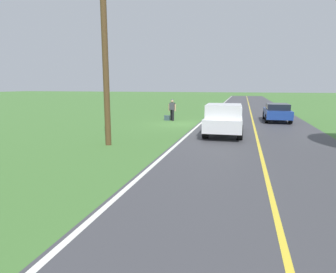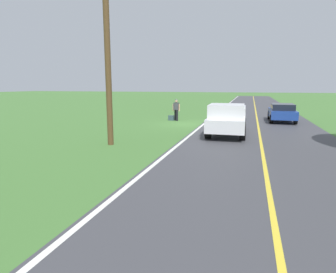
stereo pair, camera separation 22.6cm
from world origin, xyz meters
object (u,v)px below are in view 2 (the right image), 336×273
(sedan_near_oncoming, at_px, (282,112))
(utility_pole_roadside, at_px, (107,50))
(hitchhiker_walking, at_px, (176,109))
(pickup_truck_passing, at_px, (227,118))
(suitcase_carried, at_px, (171,118))

(sedan_near_oncoming, bearing_deg, utility_pole_roadside, 53.21)
(hitchhiker_walking, distance_m, pickup_truck_passing, 7.36)
(suitcase_carried, height_order, sedan_near_oncoming, sedan_near_oncoming)
(pickup_truck_passing, bearing_deg, sedan_near_oncoming, -116.09)
(hitchhiker_walking, relative_size, pickup_truck_passing, 0.32)
(hitchhiker_walking, height_order, suitcase_carried, hitchhiker_walking)
(sedan_near_oncoming, bearing_deg, pickup_truck_passing, 63.91)
(hitchhiker_walking, xyz_separation_m, utility_pole_roadside, (0.67, 10.17, 3.46))
(sedan_near_oncoming, bearing_deg, suitcase_carried, 11.22)
(pickup_truck_passing, xyz_separation_m, utility_pole_roadside, (5.19, 4.35, 3.47))
(utility_pole_roadside, bearing_deg, hitchhiker_walking, -93.77)
(suitcase_carried, bearing_deg, utility_pole_roadside, 3.92)
(suitcase_carried, xyz_separation_m, sedan_near_oncoming, (-8.61, -1.71, 0.55))
(suitcase_carried, bearing_deg, pickup_truck_passing, 45.87)
(suitcase_carried, bearing_deg, sedan_near_oncoming, 106.53)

